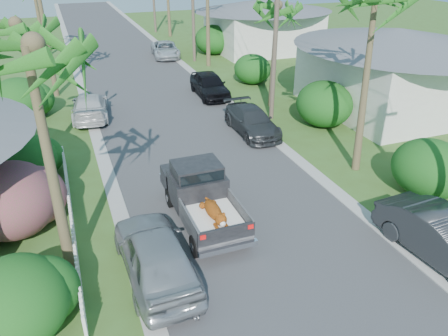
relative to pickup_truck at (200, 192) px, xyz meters
name	(u,v)px	position (x,y,z in m)	size (l,w,h in m)	color
ground	(296,287)	(1.47, -4.68, -1.01)	(120.00, 120.00, 0.00)	#3D5A22
road	(137,76)	(1.47, 20.32, -1.00)	(8.00, 100.00, 0.02)	#38383A
curb_left	(79,81)	(-2.83, 20.32, -0.98)	(0.60, 100.00, 0.06)	#A5A39E
curb_right	(190,70)	(5.77, 20.32, -0.98)	(0.60, 100.00, 0.06)	#A5A39E
pickup_truck	(200,192)	(0.00, 0.00, 0.00)	(1.98, 5.12, 2.06)	black
parked_car_rn	(445,239)	(6.47, -5.17, -0.23)	(1.65, 4.74, 1.56)	#2A2C2F
parked_car_rm	(252,121)	(5.09, 6.70, -0.34)	(1.87, 4.59, 1.33)	#2C2E31
parked_car_rf	(210,85)	(5.07, 13.53, -0.23)	(1.84, 4.57, 1.56)	black
parked_car_rd	(165,50)	(5.07, 25.60, -0.34)	(2.21, 4.79, 1.33)	silver
parked_car_ln	(155,255)	(-2.29, -2.73, -0.19)	(1.93, 4.80, 1.64)	#A1A3A7
parked_car_lf	(90,106)	(-2.77, 12.13, -0.31)	(1.96, 4.82, 1.40)	silver
palm_l_a	(26,47)	(-4.73, -1.68, 5.92)	(4.40, 4.40, 8.20)	brown
palm_l_b	(19,24)	(-5.33, 7.32, 5.14)	(4.40, 4.40, 7.40)	brown
palm_r_b	(276,6)	(8.07, 10.32, 4.94)	(4.40, 4.40, 7.20)	brown
shrub_l_a	(17,302)	(-6.03, -3.68, 0.09)	(2.60, 2.86, 2.20)	#154C17
shrub_l_b	(12,200)	(-6.33, 1.32, 0.29)	(3.00, 3.30, 2.60)	#B71A62
shrub_l_c	(28,158)	(-5.93, 5.32, -0.01)	(2.40, 2.64, 2.00)	#154C17
shrub_l_d	(19,99)	(-6.53, 13.32, 0.19)	(3.20, 3.52, 2.40)	#154C17
shrub_r_a	(429,168)	(9.07, -1.68, 0.14)	(2.80, 3.08, 2.30)	#154C17
shrub_r_b	(324,104)	(9.27, 6.32, 0.24)	(3.00, 3.30, 2.50)	#154C17
shrub_r_c	(252,69)	(8.97, 15.32, 0.04)	(2.60, 2.86, 2.10)	#154C17
shrub_r_d	(213,40)	(9.47, 25.32, 0.29)	(3.20, 3.52, 2.60)	#154C17
picket_fence	(71,217)	(-4.53, 0.82, -0.51)	(0.10, 11.00, 1.00)	white
house_right_near	(392,73)	(14.47, 7.32, 1.21)	(8.00, 9.00, 4.80)	silver
house_right_far	(263,27)	(14.47, 25.32, 1.11)	(9.00, 8.00, 4.60)	silver
utility_pole_b	(275,38)	(7.07, 8.32, 3.59)	(1.60, 0.26, 9.00)	brown
utility_pole_c	(193,5)	(7.07, 23.32, 3.59)	(1.60, 0.26, 9.00)	brown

